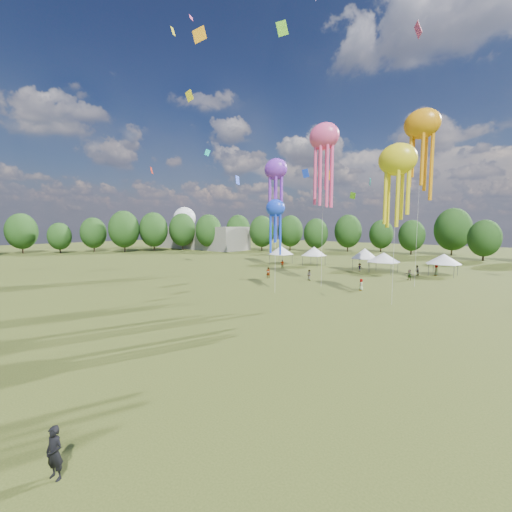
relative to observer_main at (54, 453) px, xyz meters
The scene contains 10 objects.
ground 9.16m from the observer_main, 162.62° to the left, with size 300.00×300.00×0.00m, color #384416.
observer_main is the anchor object (origin of this frame).
spectator_near 42.43m from the observer_main, 108.77° to the left, with size 0.82×0.64×1.69m, color gray.
spectators_far 51.40m from the observer_main, 98.37° to the left, with size 26.54×21.69×1.85m.
festival_tents 58.09m from the observer_main, 103.52° to the left, with size 35.80×10.11×4.25m.
show_kites 46.51m from the observer_main, 95.69° to the left, with size 44.91×21.41×32.17m.
small_kites 54.99m from the observer_main, 104.80° to the left, with size 74.24×61.85×45.47m.
treeline 66.67m from the observer_main, 100.90° to the left, with size 201.57×95.24×13.43m.
hangar 110.02m from the observer_main, 137.20° to the left, with size 40.00×12.00×8.00m, color gray.
radome 126.29m from the observer_main, 140.15° to the left, with size 9.00×9.00×16.00m.
Camera 1 is at (20.55, -6.22, 8.67)m, focal length 22.63 mm.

